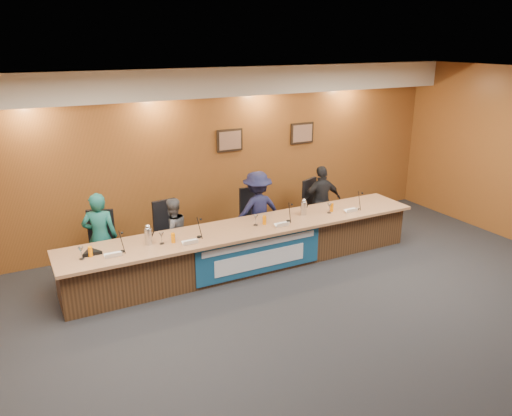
# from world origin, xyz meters

# --- Properties ---
(floor) EXTENTS (10.00, 10.00, 0.00)m
(floor) POSITION_xyz_m (0.00, 0.00, 0.00)
(floor) COLOR black
(floor) RESTS_ON ground
(ceiling) EXTENTS (10.00, 8.00, 0.04)m
(ceiling) POSITION_xyz_m (0.00, 0.00, 3.20)
(ceiling) COLOR silver
(ceiling) RESTS_ON wall_back
(wall_back) EXTENTS (10.00, 0.04, 3.20)m
(wall_back) POSITION_xyz_m (0.00, 4.00, 1.60)
(wall_back) COLOR brown
(wall_back) RESTS_ON floor
(soffit) EXTENTS (10.00, 0.50, 0.50)m
(soffit) POSITION_xyz_m (0.00, 3.75, 2.95)
(soffit) COLOR beige
(soffit) RESTS_ON wall_back
(dais_body) EXTENTS (6.00, 0.80, 0.70)m
(dais_body) POSITION_xyz_m (0.00, 2.40, 0.35)
(dais_body) COLOR #442B18
(dais_body) RESTS_ON floor
(dais_top) EXTENTS (6.10, 0.95, 0.05)m
(dais_top) POSITION_xyz_m (0.00, 2.35, 0.72)
(dais_top) COLOR #9A6A46
(dais_top) RESTS_ON dais_body
(banner) EXTENTS (2.20, 0.02, 0.65)m
(banner) POSITION_xyz_m (0.00, 1.99, 0.38)
(banner) COLOR navy
(banner) RESTS_ON dais_body
(banner_text_upper) EXTENTS (2.00, 0.01, 0.10)m
(banner_text_upper) POSITION_xyz_m (0.00, 1.97, 0.58)
(banner_text_upper) COLOR silver
(banner_text_upper) RESTS_ON banner
(banner_text_lower) EXTENTS (1.60, 0.01, 0.28)m
(banner_text_lower) POSITION_xyz_m (0.00, 1.97, 0.30)
(banner_text_lower) COLOR silver
(banner_text_lower) RESTS_ON banner
(wall_photo_left) EXTENTS (0.52, 0.04, 0.42)m
(wall_photo_left) POSITION_xyz_m (0.40, 3.97, 1.85)
(wall_photo_left) COLOR black
(wall_photo_left) RESTS_ON wall_back
(wall_photo_right) EXTENTS (0.52, 0.04, 0.42)m
(wall_photo_right) POSITION_xyz_m (2.00, 3.97, 1.85)
(wall_photo_right) COLOR black
(wall_photo_right) RESTS_ON wall_back
(panelist_a) EXTENTS (0.61, 0.50, 1.45)m
(panelist_a) POSITION_xyz_m (-2.26, 3.05, 0.72)
(panelist_a) COLOR #15544D
(panelist_a) RESTS_ON floor
(panelist_b) EXTENTS (0.66, 0.56, 1.19)m
(panelist_b) POSITION_xyz_m (-1.09, 3.05, 0.59)
(panelist_b) COLOR #4C4C51
(panelist_b) RESTS_ON floor
(panelist_c) EXTENTS (0.94, 0.55, 1.45)m
(panelist_c) POSITION_xyz_m (0.50, 3.05, 0.72)
(panelist_c) COLOR #151736
(panelist_c) RESTS_ON floor
(panelist_d) EXTENTS (0.85, 0.44, 1.38)m
(panelist_d) POSITION_xyz_m (1.89, 3.05, 0.69)
(panelist_d) COLOR black
(panelist_d) RESTS_ON floor
(office_chair_a) EXTENTS (0.62, 0.62, 0.08)m
(office_chair_a) POSITION_xyz_m (-2.26, 3.15, 0.48)
(office_chair_a) COLOR black
(office_chair_a) RESTS_ON floor
(office_chair_b) EXTENTS (0.53, 0.53, 0.08)m
(office_chair_b) POSITION_xyz_m (-1.09, 3.15, 0.48)
(office_chair_b) COLOR black
(office_chair_b) RESTS_ON floor
(office_chair_c) EXTENTS (0.53, 0.53, 0.08)m
(office_chair_c) POSITION_xyz_m (0.50, 3.15, 0.48)
(office_chair_c) COLOR black
(office_chair_c) RESTS_ON floor
(office_chair_d) EXTENTS (0.64, 0.64, 0.08)m
(office_chair_d) POSITION_xyz_m (1.89, 3.15, 0.48)
(office_chair_d) COLOR black
(office_chair_d) RESTS_ON floor
(nameplate_a) EXTENTS (0.24, 0.08, 0.10)m
(nameplate_a) POSITION_xyz_m (-2.25, 2.13, 0.80)
(nameplate_a) COLOR white
(nameplate_a) RESTS_ON dais_top
(microphone_a) EXTENTS (0.07, 0.07, 0.02)m
(microphone_a) POSITION_xyz_m (-2.10, 2.27, 0.76)
(microphone_a) COLOR black
(microphone_a) RESTS_ON dais_top
(juice_glass_a) EXTENTS (0.06, 0.06, 0.15)m
(juice_glass_a) POSITION_xyz_m (-2.53, 2.31, 0.82)
(juice_glass_a) COLOR orange
(juice_glass_a) RESTS_ON dais_top
(water_glass_a) EXTENTS (0.08, 0.08, 0.18)m
(water_glass_a) POSITION_xyz_m (-2.65, 2.28, 0.84)
(water_glass_a) COLOR silver
(water_glass_a) RESTS_ON dais_top
(nameplate_b) EXTENTS (0.24, 0.08, 0.10)m
(nameplate_b) POSITION_xyz_m (-1.13, 2.07, 0.80)
(nameplate_b) COLOR white
(nameplate_b) RESTS_ON dais_top
(microphone_b) EXTENTS (0.07, 0.07, 0.02)m
(microphone_b) POSITION_xyz_m (-0.91, 2.28, 0.76)
(microphone_b) COLOR black
(microphone_b) RESTS_ON dais_top
(juice_glass_b) EXTENTS (0.06, 0.06, 0.15)m
(juice_glass_b) POSITION_xyz_m (-1.33, 2.27, 0.82)
(juice_glass_b) COLOR orange
(juice_glass_b) RESTS_ON dais_top
(water_glass_b) EXTENTS (0.08, 0.08, 0.18)m
(water_glass_b) POSITION_xyz_m (-1.50, 2.29, 0.84)
(water_glass_b) COLOR silver
(water_glass_b) RESTS_ON dais_top
(nameplate_c) EXTENTS (0.24, 0.08, 0.10)m
(nameplate_c) POSITION_xyz_m (0.46, 2.07, 0.80)
(nameplate_c) COLOR white
(nameplate_c) RESTS_ON dais_top
(microphone_c) EXTENTS (0.07, 0.07, 0.02)m
(microphone_c) POSITION_xyz_m (0.67, 2.24, 0.76)
(microphone_c) COLOR black
(microphone_c) RESTS_ON dais_top
(juice_glass_c) EXTENTS (0.06, 0.06, 0.15)m
(juice_glass_c) POSITION_xyz_m (0.25, 2.31, 0.82)
(juice_glass_c) COLOR orange
(juice_glass_c) RESTS_ON dais_top
(water_glass_c) EXTENTS (0.08, 0.08, 0.18)m
(water_glass_c) POSITION_xyz_m (0.10, 2.33, 0.84)
(water_glass_c) COLOR silver
(water_glass_c) RESTS_ON dais_top
(nameplate_d) EXTENTS (0.24, 0.08, 0.10)m
(nameplate_d) POSITION_xyz_m (1.90, 2.12, 0.80)
(nameplate_d) COLOR white
(nameplate_d) RESTS_ON dais_top
(microphone_d) EXTENTS (0.07, 0.07, 0.02)m
(microphone_d) POSITION_xyz_m (2.10, 2.21, 0.76)
(microphone_d) COLOR black
(microphone_d) RESTS_ON dais_top
(juice_glass_d) EXTENTS (0.06, 0.06, 0.15)m
(juice_glass_d) POSITION_xyz_m (1.61, 2.33, 0.82)
(juice_glass_d) COLOR orange
(juice_glass_d) RESTS_ON dais_top
(water_glass_d) EXTENTS (0.08, 0.08, 0.18)m
(water_glass_d) POSITION_xyz_m (1.52, 2.28, 0.84)
(water_glass_d) COLOR silver
(water_glass_d) RESTS_ON dais_top
(carafe_left) EXTENTS (0.11, 0.11, 0.26)m
(carafe_left) POSITION_xyz_m (-1.68, 2.37, 0.88)
(carafe_left) COLOR silver
(carafe_left) RESTS_ON dais_top
(carafe_right) EXTENTS (0.11, 0.11, 0.23)m
(carafe_right) POSITION_xyz_m (1.08, 2.43, 0.87)
(carafe_right) COLOR silver
(carafe_right) RESTS_ON dais_top
(speakerphone) EXTENTS (0.32, 0.32, 0.05)m
(speakerphone) POSITION_xyz_m (-2.50, 2.40, 0.78)
(speakerphone) COLOR black
(speakerphone) RESTS_ON dais_top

